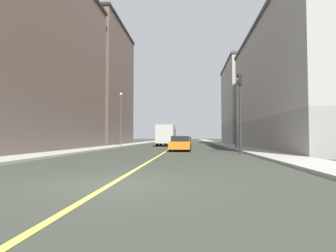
{
  "coord_description": "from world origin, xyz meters",
  "views": [
    {
      "loc": [
        2.16,
        -7.21,
        1.29
      ],
      "look_at": [
        -1.39,
        35.12,
        3.06
      ],
      "focal_mm": 28.47,
      "sensor_mm": 36.0,
      "label": 1
    }
  ],
  "objects_px": {
    "building_right_midblock": "(89,86)",
    "street_lamp_right_near": "(121,114)",
    "street_lamp_left_near": "(235,107)",
    "car_red": "(188,140)",
    "car_green": "(183,141)",
    "car_teal": "(171,139)",
    "building_left_near": "(315,85)",
    "building_left_mid": "(258,103)",
    "box_truck": "(166,135)",
    "car_blue": "(167,140)",
    "car_orange": "(180,144)",
    "traffic_light_left_near": "(240,102)",
    "car_black": "(186,140)",
    "building_right_corner": "(8,56)",
    "car_maroon": "(170,141)"
  },
  "relations": [
    {
      "from": "car_red",
      "to": "car_black",
      "type": "relative_size",
      "value": 0.95
    },
    {
      "from": "car_teal",
      "to": "car_orange",
      "type": "distance_m",
      "value": 50.59
    },
    {
      "from": "building_right_midblock",
      "to": "street_lamp_right_near",
      "type": "distance_m",
      "value": 13.28
    },
    {
      "from": "building_left_near",
      "to": "car_maroon",
      "type": "xyz_separation_m",
      "value": [
        -16.47,
        18.66,
        -6.04
      ]
    },
    {
      "from": "building_left_near",
      "to": "street_lamp_left_near",
      "type": "bearing_deg",
      "value": 175.24
    },
    {
      "from": "car_orange",
      "to": "car_blue",
      "type": "bearing_deg",
      "value": 96.6
    },
    {
      "from": "car_black",
      "to": "car_maroon",
      "type": "relative_size",
      "value": 0.96
    },
    {
      "from": "car_black",
      "to": "building_right_midblock",
      "type": "bearing_deg",
      "value": -144.25
    },
    {
      "from": "car_orange",
      "to": "car_blue",
      "type": "distance_m",
      "value": 41.75
    },
    {
      "from": "car_orange",
      "to": "box_truck",
      "type": "xyz_separation_m",
      "value": [
        -2.55,
        13.38,
        0.93
      ]
    },
    {
      "from": "building_left_near",
      "to": "car_black",
      "type": "xyz_separation_m",
      "value": [
        -13.69,
        26.97,
        -6.07
      ]
    },
    {
      "from": "building_left_near",
      "to": "building_right_corner",
      "type": "xyz_separation_m",
      "value": [
        -30.06,
        -4.84,
        2.31
      ]
    },
    {
      "from": "car_orange",
      "to": "box_truck",
      "type": "height_order",
      "value": "box_truck"
    },
    {
      "from": "building_left_near",
      "to": "building_left_mid",
      "type": "height_order",
      "value": "building_left_mid"
    },
    {
      "from": "building_left_mid",
      "to": "box_truck",
      "type": "height_order",
      "value": "building_left_mid"
    },
    {
      "from": "building_left_near",
      "to": "building_right_midblock",
      "type": "relative_size",
      "value": 1.24
    },
    {
      "from": "building_left_near",
      "to": "street_lamp_left_near",
      "type": "xyz_separation_m",
      "value": [
        -8.0,
        0.67,
        -2.19
      ]
    },
    {
      "from": "car_green",
      "to": "car_red",
      "type": "xyz_separation_m",
      "value": [
        0.52,
        25.55,
        -0.02
      ]
    },
    {
      "from": "street_lamp_left_near",
      "to": "car_red",
      "type": "xyz_separation_m",
      "value": [
        -5.49,
        36.4,
        -3.84
      ]
    },
    {
      "from": "car_teal",
      "to": "car_black",
      "type": "height_order",
      "value": "car_teal"
    },
    {
      "from": "street_lamp_right_near",
      "to": "car_teal",
      "type": "xyz_separation_m",
      "value": [
        3.75,
        40.79,
        -3.81
      ]
    },
    {
      "from": "traffic_light_left_near",
      "to": "car_green",
      "type": "distance_m",
      "value": 19.88
    },
    {
      "from": "car_teal",
      "to": "car_black",
      "type": "xyz_separation_m",
      "value": [
        4.61,
        -20.03,
        -0.0
      ]
    },
    {
      "from": "street_lamp_left_near",
      "to": "car_green",
      "type": "distance_m",
      "value": 12.98
    },
    {
      "from": "car_green",
      "to": "car_maroon",
      "type": "xyz_separation_m",
      "value": [
        -2.45,
        7.15,
        -0.03
      ]
    },
    {
      "from": "building_left_near",
      "to": "car_orange",
      "type": "xyz_separation_m",
      "value": [
        -13.79,
        -3.39,
        -6.01
      ]
    },
    {
      "from": "street_lamp_left_near",
      "to": "box_truck",
      "type": "relative_size",
      "value": 1.04
    },
    {
      "from": "building_left_near",
      "to": "car_orange",
      "type": "bearing_deg",
      "value": -166.2
    },
    {
      "from": "building_right_midblock",
      "to": "car_black",
      "type": "distance_m",
      "value": 22.26
    },
    {
      "from": "building_left_mid",
      "to": "car_green",
      "type": "height_order",
      "value": "building_left_mid"
    },
    {
      "from": "car_teal",
      "to": "car_orange",
      "type": "bearing_deg",
      "value": -84.88
    },
    {
      "from": "car_red",
      "to": "car_maroon",
      "type": "xyz_separation_m",
      "value": [
        -2.97,
        -18.4,
        -0.01
      ]
    },
    {
      "from": "traffic_light_left_near",
      "to": "car_black",
      "type": "distance_m",
      "value": 34.88
    },
    {
      "from": "car_green",
      "to": "car_red",
      "type": "relative_size",
      "value": 1.04
    },
    {
      "from": "car_teal",
      "to": "building_left_mid",
      "type": "bearing_deg",
      "value": -52.27
    },
    {
      "from": "car_maroon",
      "to": "box_truck",
      "type": "bearing_deg",
      "value": -89.13
    },
    {
      "from": "building_right_corner",
      "to": "traffic_light_left_near",
      "type": "bearing_deg",
      "value": -7.02
    },
    {
      "from": "car_teal",
      "to": "car_green",
      "type": "bearing_deg",
      "value": -83.1
    },
    {
      "from": "building_right_midblock",
      "to": "car_red",
      "type": "xyz_separation_m",
      "value": [
        16.56,
        21.88,
        -9.39
      ]
    },
    {
      "from": "street_lamp_left_near",
      "to": "car_red",
      "type": "bearing_deg",
      "value": 98.58
    },
    {
      "from": "car_black",
      "to": "street_lamp_left_near",
      "type": "bearing_deg",
      "value": -77.78
    },
    {
      "from": "street_lamp_left_near",
      "to": "car_blue",
      "type": "relative_size",
      "value": 1.65
    },
    {
      "from": "building_right_midblock",
      "to": "car_blue",
      "type": "height_order",
      "value": "building_right_midblock"
    },
    {
      "from": "car_red",
      "to": "car_teal",
      "type": "distance_m",
      "value": 11.04
    },
    {
      "from": "building_right_corner",
      "to": "car_red",
      "type": "bearing_deg",
      "value": 68.43
    },
    {
      "from": "building_left_near",
      "to": "car_teal",
      "type": "relative_size",
      "value": 6.05
    },
    {
      "from": "building_left_near",
      "to": "building_right_corner",
      "type": "relative_size",
      "value": 1.15
    },
    {
      "from": "building_left_near",
      "to": "car_maroon",
      "type": "bearing_deg",
      "value": 131.42
    },
    {
      "from": "building_left_mid",
      "to": "car_blue",
      "type": "height_order",
      "value": "building_left_mid"
    },
    {
      "from": "traffic_light_left_near",
      "to": "car_teal",
      "type": "bearing_deg",
      "value": 99.69
    }
  ]
}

